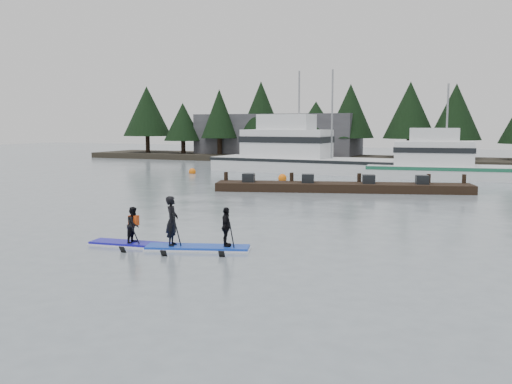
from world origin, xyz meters
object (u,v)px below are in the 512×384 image
at_px(floating_dock, 342,187).
at_px(paddleboard_duo, 197,231).
at_px(fishing_boat_large, 302,164).
at_px(fishing_boat_medium, 449,172).
at_px(paddleboard_solo, 134,233).

xyz_separation_m(floating_dock, paddleboard_duo, (-0.12, -16.91, 0.33)).
xyz_separation_m(fishing_boat_large, fishing_boat_medium, (11.62, -1.51, -0.17)).
relative_size(floating_dock, paddleboard_duo, 4.47).
xyz_separation_m(fishing_boat_medium, paddleboard_solo, (-7.18, -27.87, -0.09)).
relative_size(fishing_boat_medium, paddleboard_duo, 3.77).
distance_m(fishing_boat_large, fishing_boat_medium, 11.72).
bearing_deg(fishing_boat_medium, paddleboard_solo, -112.00).
distance_m(fishing_boat_large, floating_dock, 13.87).
xyz_separation_m(fishing_boat_medium, paddleboard_duo, (-5.07, -27.54, 0.06)).
relative_size(paddleboard_solo, paddleboard_duo, 0.91).
relative_size(floating_dock, paddleboard_solo, 4.90).
bearing_deg(fishing_boat_large, floating_dock, -57.98).
distance_m(fishing_boat_large, paddleboard_duo, 29.78).
bearing_deg(paddleboard_solo, floating_dock, 75.83).
xyz_separation_m(paddleboard_solo, paddleboard_duo, (2.11, 0.33, 0.16)).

